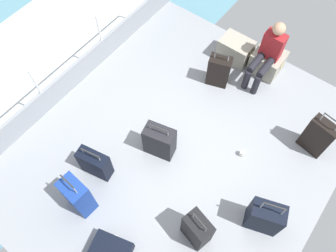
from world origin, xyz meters
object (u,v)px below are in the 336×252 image
Objects in this scene: suitcase_2 at (78,196)px; suitcase_5 at (219,71)px; suitcase_1 at (265,217)px; suitcase_3 at (160,141)px; suitcase_8 at (318,137)px; passenger_seated at (268,53)px; cargo_crate_0 at (235,50)px; paper_cup at (242,153)px; cargo_crate_1 at (267,62)px; suitcase_4 at (197,230)px; suitcase_6 at (95,163)px.

suitcase_2 reaches higher than suitcase_5.
suitcase_1 reaches higher than suitcase_3.
suitcase_3 is 1.01× the size of suitcase_5.
suitcase_8 is at bearing 38.38° from suitcase_3.
suitcase_1 is (1.27, -2.25, -0.29)m from passenger_seated.
suitcase_5 is at bearing 90.73° from suitcase_3.
cargo_crate_0 is 2.29m from suitcase_3.
suitcase_2 is 2.49m from paper_cup.
cargo_crate_0 is 0.65× the size of suitcase_2.
suitcase_8 is (1.85, -0.20, 0.05)m from suitcase_5.
passenger_seated is at bearing 150.29° from suitcase_8.
cargo_crate_1 is 0.66× the size of suitcase_1.
suitcase_4 is at bearing -106.86° from suitcase_8.
passenger_seated reaches higher than suitcase_6.
suitcase_3 is 1.29m from paper_cup.
passenger_seated reaches higher than suitcase_5.
passenger_seated is 1.45× the size of suitcase_4.
suitcase_6 is (-0.19, 0.50, -0.10)m from suitcase_2.
suitcase_6 is at bearing -136.27° from paper_cup.
suitcase_5 is (0.33, 2.98, -0.06)m from suitcase_2.
suitcase_8 is at bearing 88.29° from suitcase_1.
suitcase_4 reaches higher than paper_cup.
passenger_seated reaches higher than suitcase_2.
suitcase_8 reaches higher than cargo_crate_0.
suitcase_5 is 1.12× the size of suitcase_6.
suitcase_8 reaches higher than suitcase_1.
cargo_crate_0 is 3.15m from suitcase_6.
passenger_seated reaches higher than cargo_crate_0.
passenger_seated is at bearing 46.17° from suitcase_5.
passenger_seated is 1.54m from suitcase_8.
suitcase_1 is at bearing -62.46° from cargo_crate_1.
suitcase_5 is (-0.53, -0.56, -0.30)m from passenger_seated.
paper_cup is at bearing 94.71° from suitcase_4.
suitcase_6 is (-1.05, -3.21, 0.05)m from cargo_crate_1.
suitcase_5 is (-0.02, 1.65, -0.00)m from suitcase_3.
suitcase_3 is at bearing -141.62° from suitcase_8.
suitcase_8 is at bearing -35.45° from cargo_crate_1.
cargo_crate_0 is at bearing 171.22° from passenger_seated.
suitcase_5 is 1.86m from suitcase_8.
suitcase_8 reaches higher than suitcase_4.
suitcase_6 is at bearing -101.80° from suitcase_5.
paper_cup is at bearing 55.24° from suitcase_2.
cargo_crate_0 is at bearing 125.21° from paper_cup.
cargo_crate_0 is 0.85× the size of suitcase_3.
suitcase_6 is (-0.47, -3.12, 0.05)m from cargo_crate_0.
suitcase_4 is 1.23× the size of suitcase_6.
suitcase_6 is (-0.52, -2.47, -0.04)m from suitcase_5.
suitcase_2 is 3.00m from suitcase_5.
cargo_crate_0 is 0.59m from cargo_crate_1.
suitcase_2 is at bearing -94.42° from cargo_crate_0.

